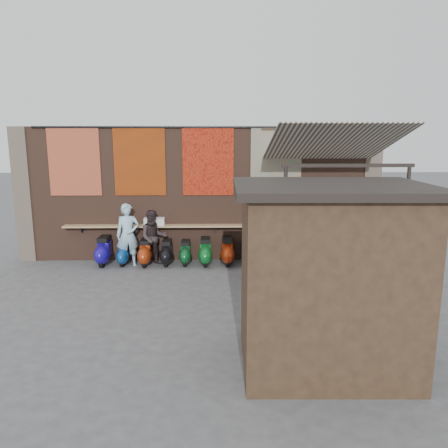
# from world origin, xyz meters

# --- Properties ---
(ground) EXTENTS (70.00, 70.00, 0.00)m
(ground) POSITION_xyz_m (0.00, 0.00, 0.00)
(ground) COLOR #474749
(ground) RESTS_ON ground
(brick_wall) EXTENTS (10.00, 0.40, 4.00)m
(brick_wall) POSITION_xyz_m (0.00, 2.70, 2.00)
(brick_wall) COLOR brown
(brick_wall) RESTS_ON ground
(pier_left) EXTENTS (0.50, 0.50, 4.00)m
(pier_left) POSITION_xyz_m (-5.20, 2.70, 2.00)
(pier_left) COLOR #4C4238
(pier_left) RESTS_ON ground
(pier_right) EXTENTS (0.50, 0.50, 4.00)m
(pier_right) POSITION_xyz_m (5.20, 2.70, 2.00)
(pier_right) COLOR #4C4238
(pier_right) RESTS_ON ground
(eating_counter) EXTENTS (8.00, 0.32, 0.05)m
(eating_counter) POSITION_xyz_m (0.00, 2.33, 1.10)
(eating_counter) COLOR #9E7A51
(eating_counter) RESTS_ON brick_wall
(shelf_box) EXTENTS (0.60, 0.28, 0.23)m
(shelf_box) POSITION_xyz_m (-1.30, 2.30, 1.24)
(shelf_box) COLOR white
(shelf_box) RESTS_ON eating_counter
(tapestry_redgold) EXTENTS (1.50, 0.02, 2.00)m
(tapestry_redgold) POSITION_xyz_m (-3.60, 2.48, 3.00)
(tapestry_redgold) COLOR maroon
(tapestry_redgold) RESTS_ON brick_wall
(tapestry_sun) EXTENTS (1.50, 0.02, 2.00)m
(tapestry_sun) POSITION_xyz_m (-1.70, 2.48, 3.00)
(tapestry_sun) COLOR #E04E0D
(tapestry_sun) RESTS_ON brick_wall
(tapestry_orange) EXTENTS (1.50, 0.02, 2.00)m
(tapestry_orange) POSITION_xyz_m (0.30, 2.48, 3.00)
(tapestry_orange) COLOR #AE3215
(tapestry_orange) RESTS_ON brick_wall
(tapestry_multi) EXTENTS (1.50, 0.02, 2.00)m
(tapestry_multi) POSITION_xyz_m (2.30, 2.48, 3.00)
(tapestry_multi) COLOR teal
(tapestry_multi) RESTS_ON brick_wall
(hang_rail) EXTENTS (9.50, 0.06, 0.06)m
(hang_rail) POSITION_xyz_m (0.00, 2.47, 3.98)
(hang_rail) COLOR black
(hang_rail) RESTS_ON brick_wall
(scooter_stool_0) EXTENTS (0.39, 0.87, 0.83)m
(scooter_stool_0) POSITION_xyz_m (-2.77, 2.03, 0.42)
(scooter_stool_0) COLOR #1C0E9C
(scooter_stool_0) RESTS_ON ground
(scooter_stool_1) EXTENTS (0.32, 0.71, 0.67)m
(scooter_stool_1) POSITION_xyz_m (-2.19, 2.04, 0.34)
(scooter_stool_1) COLOR #0E458D
(scooter_stool_1) RESTS_ON ground
(scooter_stool_2) EXTENTS (0.36, 0.81, 0.77)m
(scooter_stool_2) POSITION_xyz_m (-1.54, 1.96, 0.38)
(scooter_stool_2) COLOR #982D0D
(scooter_stool_2) RESTS_ON ground
(scooter_stool_3) EXTENTS (0.34, 0.76, 0.72)m
(scooter_stool_3) POSITION_xyz_m (-0.93, 2.01, 0.36)
(scooter_stool_3) COLOR black
(scooter_stool_3) RESTS_ON ground
(scooter_stool_4) EXTENTS (0.33, 0.74, 0.70)m
(scooter_stool_4) POSITION_xyz_m (-0.38, 2.03, 0.35)
(scooter_stool_4) COLOR #0E4A21
(scooter_stool_4) RESTS_ON ground
(scooter_stool_5) EXTENTS (0.37, 0.83, 0.79)m
(scooter_stool_5) POSITION_xyz_m (0.21, 1.97, 0.39)
(scooter_stool_5) COLOR #0E6324
(scooter_stool_5) RESTS_ON ground
(scooter_stool_6) EXTENTS (0.37, 0.83, 0.79)m
(scooter_stool_6) POSITION_xyz_m (0.86, 2.02, 0.39)
(scooter_stool_6) COLOR #B12D0D
(scooter_stool_6) RESTS_ON ground
(scooter_stool_7) EXTENTS (0.33, 0.73, 0.69)m
(scooter_stool_7) POSITION_xyz_m (1.43, 2.04, 0.34)
(scooter_stool_7) COLOR navy
(scooter_stool_7) RESTS_ON ground
(scooter_stool_8) EXTENTS (0.34, 0.76, 0.72)m
(scooter_stool_8) POSITION_xyz_m (1.99, 2.01, 0.36)
(scooter_stool_8) COLOR navy
(scooter_stool_8) RESTS_ON ground
(scooter_stool_9) EXTENTS (0.36, 0.79, 0.75)m
(scooter_stool_9) POSITION_xyz_m (2.57, 1.99, 0.38)
(scooter_stool_9) COLOR black
(scooter_stool_9) RESTS_ON ground
(diner_left) EXTENTS (0.75, 0.58, 1.83)m
(diner_left) POSITION_xyz_m (-2.03, 1.95, 0.92)
(diner_left) COLOR #97C4DC
(diner_left) RESTS_ON ground
(diner_right) EXTENTS (0.93, 0.80, 1.64)m
(diner_right) POSITION_xyz_m (-1.30, 2.00, 0.82)
(diner_right) COLOR #2D2324
(diner_right) RESTS_ON ground
(shopper_navy) EXTENTS (0.97, 0.72, 1.53)m
(shopper_navy) POSITION_xyz_m (2.45, -0.08, 0.77)
(shopper_navy) COLOR #151D2F
(shopper_navy) RESTS_ON ground
(shopper_grey) EXTENTS (1.28, 1.22, 1.74)m
(shopper_grey) POSITION_xyz_m (3.51, -0.18, 0.87)
(shopper_grey) COLOR #525357
(shopper_grey) RESTS_ON ground
(shopper_tan) EXTENTS (0.78, 0.86, 1.47)m
(shopper_tan) POSITION_xyz_m (2.62, 0.27, 0.73)
(shopper_tan) COLOR #91775C
(shopper_tan) RESTS_ON ground
(market_stall) EXTENTS (2.71, 2.06, 2.89)m
(market_stall) POSITION_xyz_m (2.30, -3.78, 1.45)
(market_stall) COLOR black
(market_stall) RESTS_ON ground
(stall_roof) EXTENTS (3.04, 2.37, 0.12)m
(stall_roof) POSITION_xyz_m (2.30, -3.78, 2.95)
(stall_roof) COLOR black
(stall_roof) RESTS_ON market_stall
(stall_sign) EXTENTS (1.20, 0.07, 0.50)m
(stall_sign) POSITION_xyz_m (2.32, -2.75, 2.10)
(stall_sign) COLOR gold
(stall_sign) RESTS_ON market_stall
(stall_shelf) EXTENTS (2.22, 0.15, 0.06)m
(stall_shelf) POSITION_xyz_m (2.32, -2.75, 1.06)
(stall_shelf) COLOR #473321
(stall_shelf) RESTS_ON market_stall
(awning_canvas) EXTENTS (3.20, 3.28, 0.97)m
(awning_canvas) POSITION_xyz_m (3.50, 0.90, 3.55)
(awning_canvas) COLOR beige
(awning_canvas) RESTS_ON brick_wall
(awning_ledger) EXTENTS (3.30, 0.08, 0.12)m
(awning_ledger) POSITION_xyz_m (3.50, 2.49, 3.95)
(awning_ledger) COLOR #33261C
(awning_ledger) RESTS_ON brick_wall
(awning_header) EXTENTS (3.00, 0.08, 0.08)m
(awning_header) POSITION_xyz_m (3.50, -0.60, 3.08)
(awning_header) COLOR black
(awning_header) RESTS_ON awning_post_left
(awning_post_left) EXTENTS (0.09, 0.09, 3.10)m
(awning_post_left) POSITION_xyz_m (2.10, -0.60, 1.55)
(awning_post_left) COLOR black
(awning_post_left) RESTS_ON ground
(awning_post_right) EXTENTS (0.09, 0.09, 3.10)m
(awning_post_right) POSITION_xyz_m (4.90, -0.60, 1.55)
(awning_post_right) COLOR black
(awning_post_right) RESTS_ON ground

